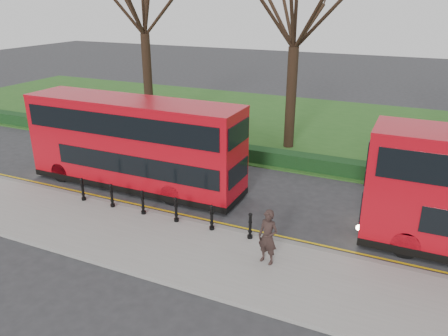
% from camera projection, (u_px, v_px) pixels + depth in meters
% --- Properties ---
extents(ground, '(120.00, 120.00, 0.00)m').
position_uv_depth(ground, '(177.00, 207.00, 19.07)').
color(ground, '#28282B').
rests_on(ground, ground).
extents(pavement, '(60.00, 4.00, 0.15)m').
position_uv_depth(pavement, '(137.00, 238.00, 16.51)').
color(pavement, gray).
rests_on(pavement, ground).
extents(kerb, '(60.00, 0.25, 0.16)m').
position_uv_depth(kerb, '(165.00, 215.00, 18.20)').
color(kerb, slate).
rests_on(kerb, ground).
extents(grass_verge, '(60.00, 18.00, 0.06)m').
position_uv_depth(grass_verge, '(282.00, 123.00, 31.77)').
color(grass_verge, '#25521B').
rests_on(grass_verge, ground).
extents(hedge, '(60.00, 0.90, 0.80)m').
position_uv_depth(hedge, '(238.00, 152.00, 24.69)').
color(hedge, black).
rests_on(hedge, ground).
extents(yellow_line_outer, '(60.00, 0.10, 0.01)m').
position_uv_depth(yellow_line_outer, '(169.00, 214.00, 18.48)').
color(yellow_line_outer, yellow).
rests_on(yellow_line_outer, ground).
extents(yellow_line_inner, '(60.00, 0.10, 0.01)m').
position_uv_depth(yellow_line_inner, '(172.00, 212.00, 18.65)').
color(yellow_line_inner, yellow).
rests_on(yellow_line_inner, ground).
extents(tree_left, '(7.42, 7.42, 11.60)m').
position_uv_depth(tree_left, '(143.00, 0.00, 27.57)').
color(tree_left, black).
rests_on(tree_left, ground).
extents(tree_mid, '(6.96, 6.96, 10.87)m').
position_uv_depth(tree_mid, '(296.00, 10.00, 23.89)').
color(tree_mid, black).
rests_on(tree_mid, ground).
extents(bollard_row, '(8.09, 0.15, 1.00)m').
position_uv_depth(bollard_row, '(159.00, 206.00, 17.71)').
color(bollard_row, black).
rests_on(bollard_row, pavement).
extents(bus_lead, '(10.68, 2.45, 4.25)m').
position_uv_depth(bus_lead, '(134.00, 144.00, 20.48)').
color(bus_lead, '#AA0914').
rests_on(bus_lead, ground).
extents(pedestrian, '(0.79, 0.61, 1.94)m').
position_uv_depth(pedestrian, '(268.00, 237.00, 14.52)').
color(pedestrian, '#2D1F1C').
rests_on(pedestrian, pavement).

